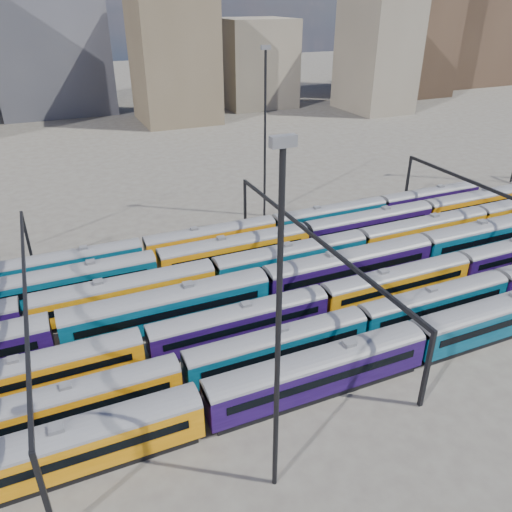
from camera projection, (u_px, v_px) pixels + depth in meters
name	position (u px, v px, depth m)	size (l,w,h in m)	color
ground	(231.00, 312.00, 56.28)	(500.00, 500.00, 0.00)	#46413C
rake_0	(202.00, 403.00, 39.93)	(127.87, 3.12, 5.25)	black
rake_1	(278.00, 343.00, 47.37)	(131.61, 2.75, 4.62)	black
rake_2	(240.00, 319.00, 50.74)	(97.11, 2.85, 4.78)	black
rake_3	(349.00, 264.00, 60.38)	(111.94, 3.28, 5.53)	black
rake_4	(292.00, 256.00, 62.68)	(103.32, 3.03, 5.10)	black
rake_5	(235.00, 248.00, 64.75)	(144.62, 3.02, 5.09)	black
rake_6	(143.00, 249.00, 65.02)	(112.77, 2.75, 4.62)	black
gantry_1	(27.00, 300.00, 46.06)	(0.35, 40.35, 8.03)	black
gantry_2	(312.00, 243.00, 56.65)	(0.35, 40.35, 8.03)	black
gantry_3	(507.00, 204.00, 67.25)	(0.35, 40.35, 8.03)	black
mast_2	(278.00, 327.00, 30.16)	(1.40, 0.50, 25.60)	black
mast_3	(265.00, 129.00, 74.57)	(1.40, 0.50, 25.60)	black
skyline	(406.00, 31.00, 169.45)	(399.22, 60.48, 50.03)	#665B4C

